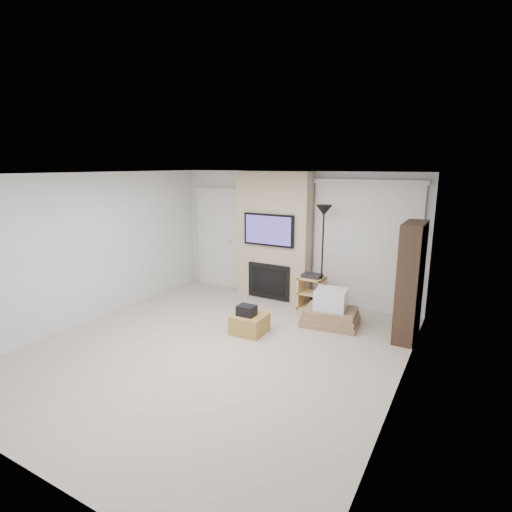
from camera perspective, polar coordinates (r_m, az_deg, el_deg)
The scene contains 16 objects.
floor at distance 5.99m, azimuth -5.78°, elevation -13.08°, with size 5.00×5.50×0.00m, color #BCAEA0.
ceiling at distance 5.39m, azimuth -6.39°, elevation 11.59°, with size 5.00×5.50×0.00m, color white.
wall_back at distance 7.91m, azimuth 5.51°, elevation 2.90°, with size 5.00×2.50×0.00m, color silver.
wall_front at distance 3.79m, azimuth -31.24°, elevation -10.23°, with size 5.00×2.50×0.00m, color silver.
wall_left at distance 7.26m, azimuth -22.40°, elevation 1.08°, with size 5.50×2.50×0.00m, color silver.
wall_right at distance 4.63m, azimuth 20.20°, elevation -5.07°, with size 5.50×2.50×0.00m, color silver.
hvac_vent at distance 5.86m, azimuth 1.53°, elevation 11.73°, with size 0.35×0.18×0.01m, color silver.
ottoman at distance 6.44m, azimuth -0.92°, elevation -9.63°, with size 0.50×0.50×0.30m, color #A7803D.
black_bag at distance 6.33m, azimuth -1.34°, elevation -7.78°, with size 0.28×0.22×0.16m, color black.
fireplace_wall at distance 7.87m, azimuth 2.55°, elevation 2.79°, with size 1.50×0.47×2.50m.
entry_door at distance 8.78m, azimuth -5.43°, elevation 2.60°, with size 1.02×0.11×2.14m.
vertical_blinds at distance 7.41m, azimuth 15.30°, elevation 2.00°, with size 1.98×0.10×2.37m.
floor_lamp at distance 7.12m, azimuth 9.60°, elevation 3.90°, with size 0.29×0.29×1.94m.
av_stand at distance 7.48m, azimuth 7.95°, elevation -4.88°, with size 0.45×0.38×0.66m.
box_stack at distance 6.83m, azimuth 10.60°, elevation -7.76°, with size 0.99×0.80×0.61m.
bookshelf at distance 6.45m, azimuth 21.18°, elevation -3.44°, with size 0.30×0.80×1.80m.
Camera 1 is at (3.13, -4.38, 2.62)m, focal length 28.00 mm.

